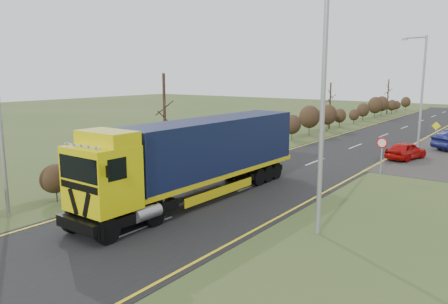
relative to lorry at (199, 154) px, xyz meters
name	(u,v)px	position (x,y,z in m)	size (l,w,h in m)	color
ground	(208,203)	(0.80, -0.35, -2.23)	(160.00, 160.00, 0.00)	#3A4F22
road	(302,167)	(0.80, 9.65, -2.22)	(8.00, 120.00, 0.02)	black
layby	(440,155)	(7.30, 19.65, -2.22)	(6.00, 18.00, 0.02)	#302D2A
lane_markings	(300,167)	(0.80, 9.34, -2.20)	(7.52, 116.00, 0.01)	yellow
hedgerow	(210,138)	(-5.20, 7.54, -0.61)	(2.24, 102.04, 6.05)	#332216
lorry	(199,154)	(0.00, 0.00, 0.00)	(2.75, 14.13, 3.93)	black
car_red_hatchback	(406,151)	(5.60, 16.31, -1.60)	(1.49, 3.71, 1.26)	#AC0A08
streetlight_near	(320,89)	(6.47, -0.93, 3.24)	(2.09, 0.20, 9.88)	#979A9C
streetlight_mid	(421,88)	(5.29, 20.96, 2.68)	(1.90, 0.18, 8.91)	#979A9C
speed_sign	(382,149)	(5.66, 10.14, -0.61)	(0.64, 0.10, 2.32)	#979A9C
warning_board	(436,130)	(5.86, 25.27, -1.06)	(0.73, 0.11, 1.92)	#979A9C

